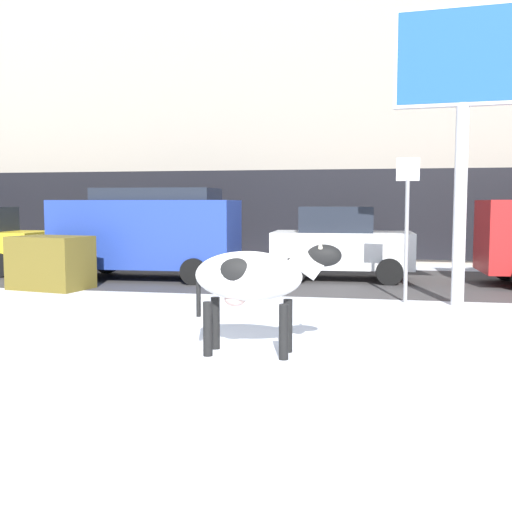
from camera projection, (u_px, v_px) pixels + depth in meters
name	position (u px, v px, depth m)	size (l,w,h in m)	color
ground_plane	(192.00, 362.00, 7.48)	(120.00, 120.00, 0.00)	white
road_strip	(288.00, 279.00, 15.52)	(60.00, 5.60, 0.01)	#423F3F
building_facade	(317.00, 77.00, 21.93)	(44.00, 6.10, 13.00)	#A39989
cow_holstein	(252.00, 278.00, 7.79)	(1.89, 0.62, 1.54)	silver
billboard	(464.00, 75.00, 11.21)	(2.53, 0.45, 5.56)	silver
car_blue_van	(148.00, 231.00, 15.58)	(4.66, 2.24, 2.32)	#233D9E
car_white_hatchback	(341.00, 243.00, 15.42)	(3.55, 2.01, 1.86)	white
pedestrian_near_billboard	(223.00, 238.00, 18.64)	(0.36, 0.24, 1.73)	#282833
pedestrian_by_cars	(213.00, 238.00, 18.71)	(0.36, 0.24, 1.73)	#282833
dumpster	(51.00, 263.00, 13.81)	(1.70, 1.10, 1.20)	brown
street_sign	(407.00, 218.00, 11.83)	(0.44, 0.08, 2.82)	gray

